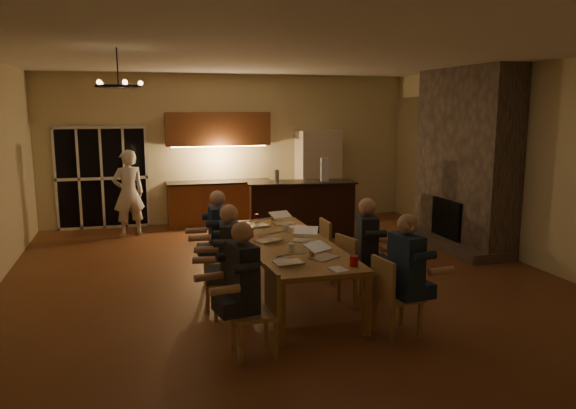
# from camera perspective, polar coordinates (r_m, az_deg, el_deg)

# --- Properties ---
(floor) EXTENTS (9.00, 9.00, 0.00)m
(floor) POSITION_cam_1_polar(r_m,az_deg,el_deg) (8.33, -0.38, -7.65)
(floor) COLOR brown
(floor) RESTS_ON ground
(back_wall) EXTENTS (8.00, 0.04, 3.20)m
(back_wall) POSITION_cam_1_polar(r_m,az_deg,el_deg) (12.39, -5.88, 5.62)
(back_wall) COLOR beige
(back_wall) RESTS_ON ground
(right_wall) EXTENTS (0.04, 9.00, 3.20)m
(right_wall) POSITION_cam_1_polar(r_m,az_deg,el_deg) (9.83, 22.91, 3.80)
(right_wall) COLOR beige
(right_wall) RESTS_ON ground
(ceiling) EXTENTS (8.00, 9.00, 0.04)m
(ceiling) POSITION_cam_1_polar(r_m,az_deg,el_deg) (7.97, -0.41, 15.00)
(ceiling) COLOR white
(ceiling) RESTS_ON back_wall
(french_doors) EXTENTS (1.86, 0.08, 2.10)m
(french_doors) POSITION_cam_1_polar(r_m,az_deg,el_deg) (12.24, -18.36, 2.53)
(french_doors) COLOR black
(french_doors) RESTS_ON ground
(fireplace) EXTENTS (0.58, 2.50, 3.20)m
(fireplace) POSITION_cam_1_polar(r_m,az_deg,el_deg) (10.62, 17.54, 4.52)
(fireplace) COLOR #65584F
(fireplace) RESTS_ON ground
(kitchenette) EXTENTS (2.24, 0.68, 2.40)m
(kitchenette) POSITION_cam_1_polar(r_m,az_deg,el_deg) (12.07, -7.00, 3.58)
(kitchenette) COLOR brown
(kitchenette) RESTS_ON ground
(refrigerator) EXTENTS (0.90, 0.68, 2.00)m
(refrigerator) POSITION_cam_1_polar(r_m,az_deg,el_deg) (12.56, 3.04, 2.97)
(refrigerator) COLOR beige
(refrigerator) RESTS_ON ground
(dining_table) EXTENTS (1.10, 3.14, 0.75)m
(dining_table) POSITION_cam_1_polar(r_m,az_deg,el_deg) (7.54, -0.03, -6.56)
(dining_table) COLOR #A98743
(dining_table) RESTS_ON ground
(bar_island) EXTENTS (2.17, 0.96, 1.08)m
(bar_island) POSITION_cam_1_polar(r_m,az_deg,el_deg) (11.00, 1.37, -0.43)
(bar_island) COLOR black
(bar_island) RESTS_ON ground
(chair_left_near) EXTENTS (0.46, 0.46, 0.89)m
(chair_left_near) POSITION_cam_1_polar(r_m,az_deg,el_deg) (5.81, -3.51, -10.93)
(chair_left_near) COLOR tan
(chair_left_near) RESTS_ON ground
(chair_left_mid) EXTENTS (0.50, 0.50, 0.89)m
(chair_left_mid) POSITION_cam_1_polar(r_m,az_deg,el_deg) (6.89, -6.37, -7.59)
(chair_left_mid) COLOR tan
(chair_left_mid) RESTS_ON ground
(chair_left_far) EXTENTS (0.45, 0.45, 0.89)m
(chair_left_far) POSITION_cam_1_polar(r_m,az_deg,el_deg) (7.94, -6.97, -5.26)
(chair_left_far) COLOR tan
(chair_left_far) RESTS_ON ground
(chair_right_near) EXTENTS (0.49, 0.49, 0.89)m
(chair_right_near) POSITION_cam_1_polar(r_m,az_deg,el_deg) (6.40, 11.07, -9.11)
(chair_right_near) COLOR tan
(chair_right_near) RESTS_ON ground
(chair_right_mid) EXTENTS (0.53, 0.53, 0.89)m
(chair_right_mid) POSITION_cam_1_polar(r_m,az_deg,el_deg) (7.38, 7.15, -6.43)
(chair_right_mid) COLOR tan
(chair_right_mid) RESTS_ON ground
(chair_right_far) EXTENTS (0.44, 0.44, 0.89)m
(chair_right_far) POSITION_cam_1_polar(r_m,az_deg,el_deg) (8.31, 5.10, -4.54)
(chair_right_far) COLOR tan
(chair_right_far) RESTS_ON ground
(person_left_near) EXTENTS (0.70, 0.70, 1.38)m
(person_left_near) POSITION_cam_1_polar(r_m,az_deg,el_deg) (5.79, -4.62, -8.45)
(person_left_near) COLOR #24272F
(person_left_near) RESTS_ON ground
(person_right_near) EXTENTS (0.66, 0.66, 1.38)m
(person_right_near) POSITION_cam_1_polar(r_m,az_deg,el_deg) (6.30, 11.87, -7.11)
(person_right_near) COLOR navy
(person_right_near) RESTS_ON ground
(person_left_mid) EXTENTS (0.68, 0.68, 1.38)m
(person_left_mid) POSITION_cam_1_polar(r_m,az_deg,el_deg) (6.78, -5.95, -5.74)
(person_left_mid) COLOR #383D42
(person_left_mid) RESTS_ON ground
(person_right_mid) EXTENTS (0.70, 0.70, 1.38)m
(person_right_mid) POSITION_cam_1_polar(r_m,az_deg,el_deg) (7.26, 7.95, -4.73)
(person_right_mid) COLOR #24272F
(person_right_mid) RESTS_ON ground
(person_left_far) EXTENTS (0.61, 0.61, 1.38)m
(person_left_far) POSITION_cam_1_polar(r_m,az_deg,el_deg) (7.88, -7.10, -3.54)
(person_left_far) COLOR navy
(person_left_far) RESTS_ON ground
(standing_person) EXTENTS (0.71, 0.56, 1.70)m
(standing_person) POSITION_cam_1_polar(r_m,az_deg,el_deg) (11.39, -15.90, 1.13)
(standing_person) COLOR silver
(standing_person) RESTS_ON ground
(chandelier) EXTENTS (0.55, 0.55, 0.03)m
(chandelier) POSITION_cam_1_polar(r_m,az_deg,el_deg) (7.11, -16.86, 11.42)
(chandelier) COLOR black
(chandelier) RESTS_ON ceiling
(laptop_a) EXTENTS (0.35, 0.32, 0.23)m
(laptop_a) POSITION_cam_1_polar(r_m,az_deg,el_deg) (6.40, 0.05, -5.01)
(laptop_a) COLOR silver
(laptop_a) RESTS_ON dining_table
(laptop_b) EXTENTS (0.42, 0.40, 0.23)m
(laptop_b) POSITION_cam_1_polar(r_m,az_deg,el_deg) (6.62, 3.72, -4.53)
(laptop_b) COLOR silver
(laptop_b) RESTS_ON dining_table
(laptop_c) EXTENTS (0.41, 0.39, 0.23)m
(laptop_c) POSITION_cam_1_polar(r_m,az_deg,el_deg) (7.45, -2.04, -2.89)
(laptop_c) COLOR silver
(laptop_c) RESTS_ON dining_table
(laptop_d) EXTENTS (0.40, 0.38, 0.23)m
(laptop_d) POSITION_cam_1_polar(r_m,az_deg,el_deg) (7.44, 1.74, -2.89)
(laptop_d) COLOR silver
(laptop_d) RESTS_ON dining_table
(laptop_e) EXTENTS (0.39, 0.36, 0.23)m
(laptop_e) POSITION_cam_1_polar(r_m,az_deg,el_deg) (8.36, -3.13, -1.48)
(laptop_e) COLOR silver
(laptop_e) RESTS_ON dining_table
(laptop_f) EXTENTS (0.37, 0.34, 0.23)m
(laptop_f) POSITION_cam_1_polar(r_m,az_deg,el_deg) (8.54, -0.44, -1.23)
(laptop_f) COLOR silver
(laptop_f) RESTS_ON dining_table
(mug_front) EXTENTS (0.08, 0.08, 0.10)m
(mug_front) POSITION_cam_1_polar(r_m,az_deg,el_deg) (6.94, 0.36, -4.37)
(mug_front) COLOR white
(mug_front) RESTS_ON dining_table
(mug_mid) EXTENTS (0.09, 0.09, 0.10)m
(mug_mid) POSITION_cam_1_polar(r_m,az_deg,el_deg) (8.00, -0.22, -2.44)
(mug_mid) COLOR white
(mug_mid) RESTS_ON dining_table
(mug_back) EXTENTS (0.08, 0.08, 0.10)m
(mug_back) POSITION_cam_1_polar(r_m,az_deg,el_deg) (8.16, -4.21, -2.22)
(mug_back) COLOR white
(mug_back) RESTS_ON dining_table
(redcup_near) EXTENTS (0.10, 0.10, 0.12)m
(redcup_near) POSITION_cam_1_polar(r_m,az_deg,el_deg) (6.34, 6.73, -5.73)
(redcup_near) COLOR red
(redcup_near) RESTS_ON dining_table
(redcup_mid) EXTENTS (0.09, 0.09, 0.12)m
(redcup_mid) POSITION_cam_1_polar(r_m,az_deg,el_deg) (7.70, -3.86, -2.89)
(redcup_mid) COLOR red
(redcup_mid) RESTS_ON dining_table
(redcup_far) EXTENTS (0.09, 0.09, 0.12)m
(redcup_far) POSITION_cam_1_polar(r_m,az_deg,el_deg) (8.87, -1.48, -1.17)
(redcup_far) COLOR red
(redcup_far) RESTS_ON dining_table
(can_silver) EXTENTS (0.06, 0.06, 0.12)m
(can_silver) POSITION_cam_1_polar(r_m,az_deg,el_deg) (6.77, 2.42, -4.66)
(can_silver) COLOR #B2B2B7
(can_silver) RESTS_ON dining_table
(can_cola) EXTENTS (0.07, 0.07, 0.12)m
(can_cola) POSITION_cam_1_polar(r_m,az_deg,el_deg) (8.73, -3.20, -1.36)
(can_cola) COLOR #3F0F0C
(can_cola) RESTS_ON dining_table
(plate_near) EXTENTS (0.22, 0.22, 0.02)m
(plate_near) POSITION_cam_1_polar(r_m,az_deg,el_deg) (7.03, 3.53, -4.56)
(plate_near) COLOR white
(plate_near) RESTS_ON dining_table
(plate_left) EXTENTS (0.23, 0.23, 0.02)m
(plate_left) POSITION_cam_1_polar(r_m,az_deg,el_deg) (6.46, -0.48, -5.84)
(plate_left) COLOR white
(plate_left) RESTS_ON dining_table
(plate_far) EXTENTS (0.27, 0.27, 0.02)m
(plate_far) POSITION_cam_1_polar(r_m,az_deg,el_deg) (8.28, 0.98, -2.32)
(plate_far) COLOR white
(plate_far) RESTS_ON dining_table
(notepad) EXTENTS (0.20, 0.25, 0.01)m
(notepad) POSITION_cam_1_polar(r_m,az_deg,el_deg) (6.19, 5.14, -6.59)
(notepad) COLOR white
(notepad) RESTS_ON dining_table
(bar_bottle) EXTENTS (0.08, 0.08, 0.24)m
(bar_bottle) POSITION_cam_1_polar(r_m,az_deg,el_deg) (10.77, -1.13, 2.90)
(bar_bottle) COLOR #99999E
(bar_bottle) RESTS_ON bar_island
(bar_blender) EXTENTS (0.17, 0.17, 0.45)m
(bar_blender) POSITION_cam_1_polar(r_m,az_deg,el_deg) (10.97, 3.73, 3.56)
(bar_blender) COLOR silver
(bar_blender) RESTS_ON bar_island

